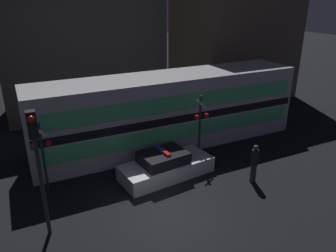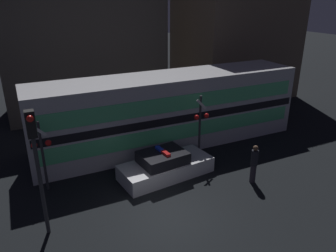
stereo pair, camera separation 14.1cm
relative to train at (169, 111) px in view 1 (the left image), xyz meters
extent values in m
plane|color=black|center=(-2.99, -6.09, -2.00)|extent=(120.00, 120.00, 0.00)
cube|color=silver|center=(0.00, 0.01, 0.00)|extent=(15.03, 2.94, 3.99)
cube|color=black|center=(0.00, -1.48, 0.00)|extent=(14.73, 0.03, 0.40)
cube|color=#59D88C|center=(0.00, -1.48, -0.72)|extent=(14.27, 0.02, 0.80)
cube|color=#59D88C|center=(0.00, -1.48, 0.88)|extent=(14.27, 0.02, 0.80)
cube|color=silver|center=(-1.74, -3.19, -1.63)|extent=(4.54, 2.28, 0.73)
cube|color=black|center=(-1.92, -3.21, -1.00)|extent=(2.26, 1.81, 0.53)
cube|color=red|center=(-1.89, -3.47, -0.68)|extent=(0.26, 0.56, 0.12)
cube|color=blue|center=(-1.95, -2.94, -0.68)|extent=(0.26, 0.56, 0.12)
cylinder|color=#2D2833|center=(1.56, -5.43, -1.56)|extent=(0.26, 0.26, 0.87)
cylinder|color=black|center=(1.56, -5.43, -0.76)|extent=(0.31, 0.31, 0.73)
sphere|color=brown|center=(1.56, -5.43, -0.28)|extent=(0.24, 0.24, 0.24)
cylinder|color=#2D2D33|center=(0.51, -2.39, -0.28)|extent=(0.11, 0.11, 3.43)
sphere|color=red|center=(0.24, -2.53, 0.40)|extent=(0.25, 0.25, 0.25)
sphere|color=red|center=(0.79, -2.53, 0.40)|extent=(0.25, 0.25, 0.25)
cube|color=white|center=(0.51, -2.47, 1.02)|extent=(0.58, 0.03, 0.58)
cylinder|color=#2D2D33|center=(-6.94, -2.00, -0.40)|extent=(0.11, 0.11, 3.20)
sphere|color=red|center=(-7.22, -2.14, 0.24)|extent=(0.25, 0.25, 0.25)
sphere|color=red|center=(-6.67, -2.14, 0.24)|extent=(0.25, 0.25, 0.25)
cube|color=white|center=(-6.94, -2.08, 0.82)|extent=(0.58, 0.03, 0.58)
cylinder|color=#2D2D33|center=(-7.28, -4.98, -0.12)|extent=(0.14, 0.14, 3.75)
cube|color=black|center=(-7.28, -4.98, 2.20)|extent=(0.30, 0.30, 0.90)
sphere|color=red|center=(-7.28, -5.17, 2.45)|extent=(0.23, 0.23, 0.23)
cube|color=#47423D|center=(-2.73, 8.37, 2.34)|extent=(11.01, 4.71, 8.67)
cube|color=brown|center=(9.45, 7.16, 3.46)|extent=(8.62, 6.79, 10.92)
camera|label=1|loc=(-7.66, -15.39, 5.96)|focal=35.00mm
camera|label=2|loc=(-7.53, -15.45, 5.96)|focal=35.00mm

